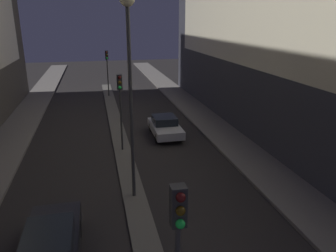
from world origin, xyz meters
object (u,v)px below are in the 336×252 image
Objects in this scene: traffic_light_near at (178,242)px; car_right_lane at (165,126)px; street_lamp at (129,56)px; car_left_lane at (51,248)px; traffic_light_far at (107,63)px; traffic_light_mid at (120,96)px.

traffic_light_near is 16.76m from car_right_lane.
street_lamp reaches higher than traffic_light_near.
traffic_light_far is at bearing 82.74° from car_left_lane.
street_lamp reaches higher than car_left_lane.
street_lamp is at bearing 50.52° from car_left_lane.
traffic_light_near is at bearing -101.40° from car_right_lane.
traffic_light_near is 1.00× the size of traffic_light_far.
traffic_light_mid is 15.82m from traffic_light_far.
traffic_light_far is at bearing 90.00° from traffic_light_near.
traffic_light_mid is at bearing -90.00° from traffic_light_far.
traffic_light_near is at bearing -90.00° from traffic_light_far.
traffic_light_near is 29.79m from traffic_light_far.
car_left_lane is at bearing 128.12° from traffic_light_near.
traffic_light_near and traffic_light_far have the same top height.
car_left_lane is at bearing -118.50° from car_right_lane.
car_left_lane is 13.68m from car_right_lane.
traffic_light_mid reaches higher than car_right_lane.
traffic_light_mid is 0.53× the size of street_lamp.
traffic_light_mid is 1.18× the size of car_right_lane.
car_right_lane is at bearing -76.51° from traffic_light_far.
street_lamp reaches higher than traffic_light_mid.
street_lamp is at bearing -90.00° from traffic_light_far.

